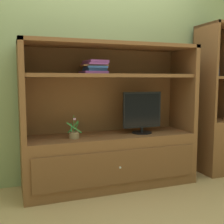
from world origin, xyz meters
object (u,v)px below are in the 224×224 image
at_px(tv_monitor, 142,112).
at_px(potted_plant, 74,134).
at_px(media_console, 110,143).
at_px(upright_book_row, 211,67).
at_px(bookshelf_tall, 214,123).
at_px(magazine_stack, 94,67).

xyz_separation_m(tv_monitor, potted_plant, (-0.77, -0.03, -0.19)).
height_order(media_console, upright_book_row, media_console).
distance_m(tv_monitor, upright_book_row, 1.07).
distance_m(potted_plant, upright_book_row, 1.84).
bearing_deg(bookshelf_tall, media_console, -179.95).
xyz_separation_m(bookshelf_tall, upright_book_row, (-0.08, -0.01, 0.69)).
relative_size(potted_plant, bookshelf_tall, 0.13).
xyz_separation_m(tv_monitor, bookshelf_tall, (1.02, 0.05, -0.18)).
bearing_deg(magazine_stack, tv_monitor, -4.16).
height_order(tv_monitor, upright_book_row, upright_book_row).
bearing_deg(tv_monitor, bookshelf_tall, 2.86).
distance_m(tv_monitor, bookshelf_tall, 1.04).
relative_size(potted_plant, magazine_stack, 0.69).
bearing_deg(potted_plant, tv_monitor, 2.03).
bearing_deg(media_console, bookshelf_tall, 0.05).
xyz_separation_m(potted_plant, bookshelf_tall, (1.79, 0.08, 0.01)).
distance_m(magazine_stack, bookshelf_tall, 1.69).
height_order(potted_plant, bookshelf_tall, bookshelf_tall).
bearing_deg(bookshelf_tall, magazine_stack, -179.55).
xyz_separation_m(potted_plant, upright_book_row, (1.71, 0.07, 0.70)).
bearing_deg(media_console, upright_book_row, -0.37).
bearing_deg(magazine_stack, upright_book_row, 0.11).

